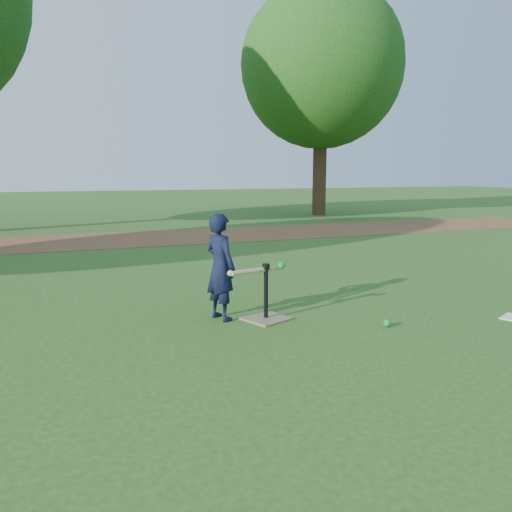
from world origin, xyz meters
name	(u,v)px	position (x,y,z in m)	size (l,w,h in m)	color
ground	(307,322)	(0.00, 0.00, 0.00)	(80.00, 80.00, 0.00)	#285116
dirt_strip	(169,237)	(0.00, 7.50, 0.01)	(24.00, 3.00, 0.01)	brown
child	(220,267)	(-0.83, 0.44, 0.58)	(0.42, 0.28, 1.15)	black
wiffle_ball_ground	(387,323)	(0.69, -0.44, 0.04)	(0.08, 0.08, 0.08)	#0D8F34
batting_tee	(266,309)	(-0.38, 0.25, 0.11)	(0.56, 0.56, 0.61)	#7D714F
swing_action	(259,270)	(-0.47, 0.23, 0.56)	(0.66, 0.19, 0.11)	tan
tree_right	(322,67)	(6.50, 12.00, 5.29)	(5.80, 5.80, 8.21)	#382316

